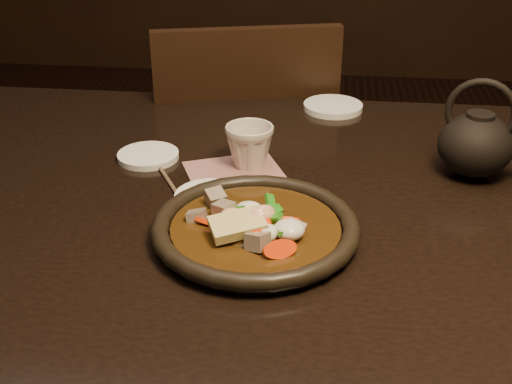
# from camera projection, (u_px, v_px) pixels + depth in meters

# --- Properties ---
(table) EXTENTS (1.60, 0.90, 0.75)m
(table) POSITION_uv_depth(u_px,v_px,m) (229.00, 233.00, 1.05)
(table) COLOR black
(table) RESTS_ON floor
(chair) EXTENTS (0.52, 0.52, 0.90)m
(chair) POSITION_uv_depth(u_px,v_px,m) (242.00, 178.00, 1.63)
(chair) COLOR black
(chair) RESTS_ON floor
(plate) EXTENTS (0.29, 0.29, 0.03)m
(plate) POSITION_uv_depth(u_px,v_px,m) (256.00, 229.00, 0.89)
(plate) COLOR black
(plate) RESTS_ON table
(stirfry) EXTENTS (0.17, 0.17, 0.06)m
(stirfry) POSITION_uv_depth(u_px,v_px,m) (254.00, 226.00, 0.88)
(stirfry) COLOR #331E09
(stirfry) RESTS_ON plate
(soy_dish) EXTENTS (0.11, 0.11, 0.02)m
(soy_dish) POSITION_uv_depth(u_px,v_px,m) (210.00, 198.00, 0.98)
(soy_dish) COLOR white
(soy_dish) RESTS_ON table
(saucer_left) EXTENTS (0.11, 0.11, 0.01)m
(saucer_left) POSITION_uv_depth(u_px,v_px,m) (148.00, 156.00, 1.12)
(saucer_left) COLOR white
(saucer_left) RESTS_ON table
(saucer_right) EXTENTS (0.12, 0.12, 0.01)m
(saucer_right) POSITION_uv_depth(u_px,v_px,m) (333.00, 107.00, 1.33)
(saucer_right) COLOR white
(saucer_right) RESTS_ON table
(tea_cup) EXTENTS (0.09, 0.09, 0.08)m
(tea_cup) POSITION_uv_depth(u_px,v_px,m) (249.00, 146.00, 1.07)
(tea_cup) COLOR beige
(tea_cup) RESTS_ON table
(chopsticks) EXTENTS (0.11, 0.20, 0.01)m
(chopsticks) POSITION_uv_depth(u_px,v_px,m) (166.00, 176.00, 1.06)
(chopsticks) COLOR tan
(chopsticks) RESTS_ON table
(napkin) EXTENTS (0.20, 0.20, 0.00)m
(napkin) POSITION_uv_depth(u_px,v_px,m) (237.00, 176.00, 1.06)
(napkin) COLOR #945F5B
(napkin) RESTS_ON table
(teapot) EXTENTS (0.15, 0.12, 0.16)m
(teapot) POSITION_uv_depth(u_px,v_px,m) (477.00, 141.00, 1.04)
(teapot) COLOR black
(teapot) RESTS_ON table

